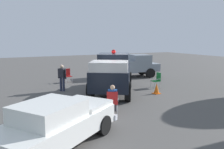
# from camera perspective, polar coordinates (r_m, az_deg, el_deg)

# --- Properties ---
(ground_plane) EXTENTS (60.00, 60.00, 0.00)m
(ground_plane) POSITION_cam_1_polar(r_m,az_deg,el_deg) (15.09, 0.61, -3.84)
(ground_plane) COLOR #514F4C
(vintage_fire_truck) EXTENTS (6.18, 5.03, 2.59)m
(vintage_fire_truck) POSITION_cam_1_polar(r_m,az_deg,el_deg) (14.33, 0.08, 0.34)
(vintage_fire_truck) COLOR black
(vintage_fire_truck) RESTS_ON ground
(classic_hot_rod) EXTENTS (3.97, 4.65, 1.46)m
(classic_hot_rod) POSITION_cam_1_polar(r_m,az_deg,el_deg) (7.59, -13.15, -11.28)
(classic_hot_rod) COLOR black
(classic_hot_rod) RESTS_ON ground
(parked_pickup) EXTENTS (2.77, 5.06, 1.90)m
(parked_pickup) POSITION_cam_1_polar(r_m,az_deg,el_deg) (20.07, 4.43, 2.19)
(parked_pickup) COLOR black
(parked_pickup) RESTS_ON ground
(lawn_chair_near_truck) EXTENTS (0.67, 0.67, 1.02)m
(lawn_chair_near_truck) POSITION_cam_1_polar(r_m,az_deg,el_deg) (10.39, 0.10, -6.40)
(lawn_chair_near_truck) COLOR #B7BABF
(lawn_chair_near_truck) RESTS_ON ground
(lawn_chair_by_car) EXTENTS (0.52, 0.54, 1.02)m
(lawn_chair_by_car) POSITION_cam_1_polar(r_m,az_deg,el_deg) (18.05, -10.74, 0.02)
(lawn_chair_by_car) COLOR #B7BABF
(lawn_chair_by_car) RESTS_ON ground
(lawn_chair_spare) EXTENTS (0.55, 0.54, 1.02)m
(lawn_chair_spare) POSITION_cam_1_polar(r_m,az_deg,el_deg) (16.07, 10.90, -1.07)
(lawn_chair_spare) COLOR #B7BABF
(lawn_chair_spare) RESTS_ON ground
(spectator_seated) EXTENTS (0.65, 0.59, 1.29)m
(spectator_seated) POSITION_cam_1_polar(r_m,az_deg,el_deg) (10.49, 0.15, -5.64)
(spectator_seated) COLOR #383842
(spectator_seated) RESTS_ON ground
(spectator_standing) EXTENTS (0.58, 0.45, 1.68)m
(spectator_standing) POSITION_cam_1_polar(r_m,az_deg,el_deg) (15.03, -12.06, -0.35)
(spectator_standing) COLOR #2D334C
(spectator_standing) RESTS_ON ground
(traffic_cone) EXTENTS (0.40, 0.40, 0.64)m
(traffic_cone) POSITION_cam_1_polar(r_m,az_deg,el_deg) (14.36, 10.79, -3.41)
(traffic_cone) COLOR orange
(traffic_cone) RESTS_ON ground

